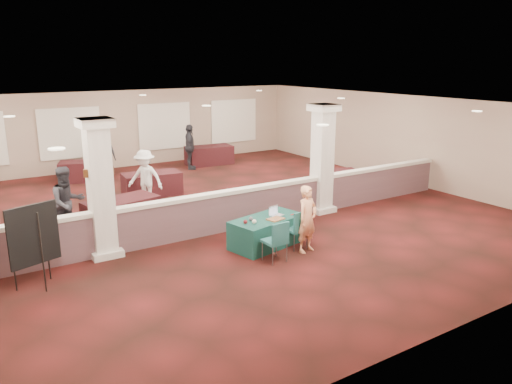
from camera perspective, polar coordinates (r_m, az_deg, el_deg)
ground at (r=14.80m, az=-5.38°, el=-2.58°), size 16.00×16.00×0.00m
wall_back at (r=21.74m, az=-15.33°, el=6.91°), size 16.00×0.04×3.20m
wall_front at (r=8.38m, az=20.62°, el=-5.88°), size 16.00×0.04×3.20m
wall_right at (r=19.34m, az=16.14°, el=5.92°), size 0.04×16.00×3.20m
ceiling at (r=14.17m, az=-5.70°, el=9.85°), size 16.00×16.00×0.02m
partition_wall at (r=13.37m, az=-2.47°, el=-1.90°), size 15.60×0.28×1.10m
column_left at (r=11.79m, az=-17.38°, el=0.49°), size 0.72×0.72×3.20m
column_right at (r=14.80m, az=7.58°, el=3.90°), size 0.72×0.72×3.20m
sconce_left at (r=11.64m, az=-18.84°, el=2.03°), size 0.12×0.12×0.18m
sconce_right at (r=11.78m, az=-16.21°, el=2.39°), size 0.12×0.12×0.18m
near_table at (r=12.25m, az=1.25°, el=-4.55°), size 2.00×1.29×0.71m
conf_chair_main at (r=12.01m, az=4.85°, el=-3.92°), size 0.49×0.49×0.96m
conf_chair_side at (r=11.20m, az=2.42°, el=-5.31°), size 0.49×0.50×0.96m
easel_board at (r=10.69m, az=-24.08°, el=-4.60°), size 0.99×0.61×1.74m
woman at (r=11.80m, az=5.89°, el=-3.09°), size 0.65×0.50×1.61m
far_table_front_left at (r=14.05m, az=-15.08°, el=-2.33°), size 2.10×1.36×0.79m
far_table_front_center at (r=17.12m, az=-11.81°, el=0.91°), size 1.97×1.12×0.76m
far_table_front_right at (r=17.84m, az=9.18°, el=1.40°), size 1.73×1.15×0.64m
far_table_back_center at (r=19.80m, az=-18.90°, el=2.28°), size 2.05×1.50×0.75m
far_table_back_right at (r=21.83m, az=-5.37°, el=4.21°), size 2.04×1.15×0.80m
attendee_a at (r=13.48m, az=-20.73°, el=-1.14°), size 0.97×0.67×1.86m
attendee_b at (r=15.84m, az=-12.54°, el=1.59°), size 1.14×1.17×1.76m
attendee_c at (r=20.79m, az=-7.57°, el=5.11°), size 0.95×1.21×1.87m
attendee_d at (r=20.65m, az=-16.83°, el=4.15°), size 0.88×0.65×1.60m
laptop_base at (r=12.30m, az=2.36°, el=-2.68°), size 0.36×0.29×0.02m
laptop_screen at (r=12.34m, az=1.99°, el=-2.06°), size 0.32×0.08×0.21m
screen_glow at (r=12.34m, az=2.01°, el=-2.13°), size 0.29×0.07×0.18m
knitting at (r=12.01m, az=2.26°, el=-3.10°), size 0.44×0.37×0.03m
yarn_cream at (r=11.69m, az=-0.21°, el=-3.40°), size 0.11×0.11×0.11m
yarn_red at (r=11.69m, az=-1.22°, el=-3.42°), size 0.10×0.10×0.10m
yarn_grey at (r=11.90m, az=-0.60°, el=-3.08°), size 0.10×0.10×0.10m
scissors at (r=12.40m, az=4.18°, el=-2.58°), size 0.12×0.05×0.01m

